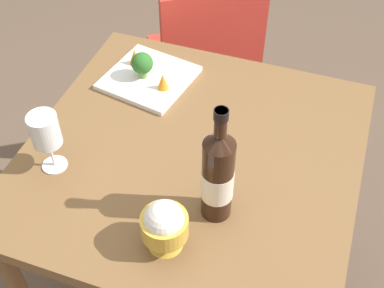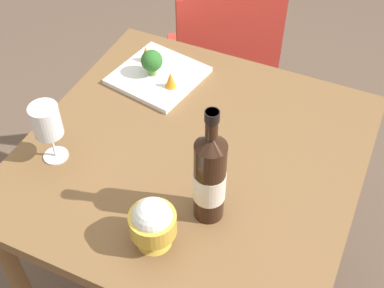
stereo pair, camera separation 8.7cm
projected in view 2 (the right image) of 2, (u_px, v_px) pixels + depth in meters
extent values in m
plane|color=brown|center=(192.00, 284.00, 1.94)|extent=(8.00, 8.00, 0.00)
cube|color=brown|center=(192.00, 156.00, 1.42)|extent=(0.91, 0.91, 0.04)
cylinder|color=brown|center=(338.00, 186.00, 1.82)|extent=(0.05, 0.05, 0.70)
cylinder|color=brown|center=(144.00, 122.00, 2.05)|extent=(0.05, 0.05, 0.70)
cylinder|color=brown|center=(21.00, 285.00, 1.56)|extent=(0.05, 0.05, 0.70)
cube|color=red|center=(219.00, 58.00, 2.20)|extent=(0.55, 0.55, 0.02)
cube|color=red|center=(230.00, 41.00, 1.92)|extent=(0.36, 0.25, 0.40)
cylinder|color=black|center=(176.00, 78.00, 2.46)|extent=(0.03, 0.03, 0.43)
cylinder|color=black|center=(245.00, 71.00, 2.49)|extent=(0.03, 0.03, 0.43)
cylinder|color=black|center=(186.00, 127.00, 2.23)|extent=(0.03, 0.03, 0.43)
cylinder|color=black|center=(262.00, 119.00, 2.26)|extent=(0.03, 0.03, 0.43)
cylinder|color=black|center=(210.00, 182.00, 1.18)|extent=(0.08, 0.08, 0.24)
cone|color=black|center=(211.00, 141.00, 1.08)|extent=(0.08, 0.08, 0.03)
cylinder|color=black|center=(212.00, 124.00, 1.05)|extent=(0.03, 0.03, 0.07)
cylinder|color=black|center=(212.00, 116.00, 1.03)|extent=(0.03, 0.03, 0.02)
cylinder|color=silver|center=(209.00, 185.00, 1.19)|extent=(0.08, 0.08, 0.08)
cylinder|color=white|center=(56.00, 156.00, 1.39)|extent=(0.07, 0.07, 0.00)
cylinder|color=white|center=(53.00, 144.00, 1.36)|extent=(0.01, 0.01, 0.08)
cylinder|color=white|center=(46.00, 121.00, 1.30)|extent=(0.08, 0.08, 0.09)
cone|color=gold|center=(154.00, 236.00, 1.19)|extent=(0.08, 0.08, 0.04)
cylinder|color=gold|center=(153.00, 223.00, 1.16)|extent=(0.11, 0.11, 0.05)
sphere|color=white|center=(152.00, 218.00, 1.14)|extent=(0.09, 0.09, 0.09)
cube|color=white|center=(158.00, 76.00, 1.62)|extent=(0.29, 0.29, 0.02)
cylinder|color=#729E4C|center=(152.00, 70.00, 1.61)|extent=(0.03, 0.03, 0.03)
sphere|color=#2D6B28|center=(152.00, 61.00, 1.58)|extent=(0.07, 0.07, 0.07)
cone|color=orange|center=(171.00, 80.00, 1.56)|extent=(0.04, 0.04, 0.05)
cone|color=orange|center=(146.00, 54.00, 1.65)|extent=(0.04, 0.04, 0.05)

